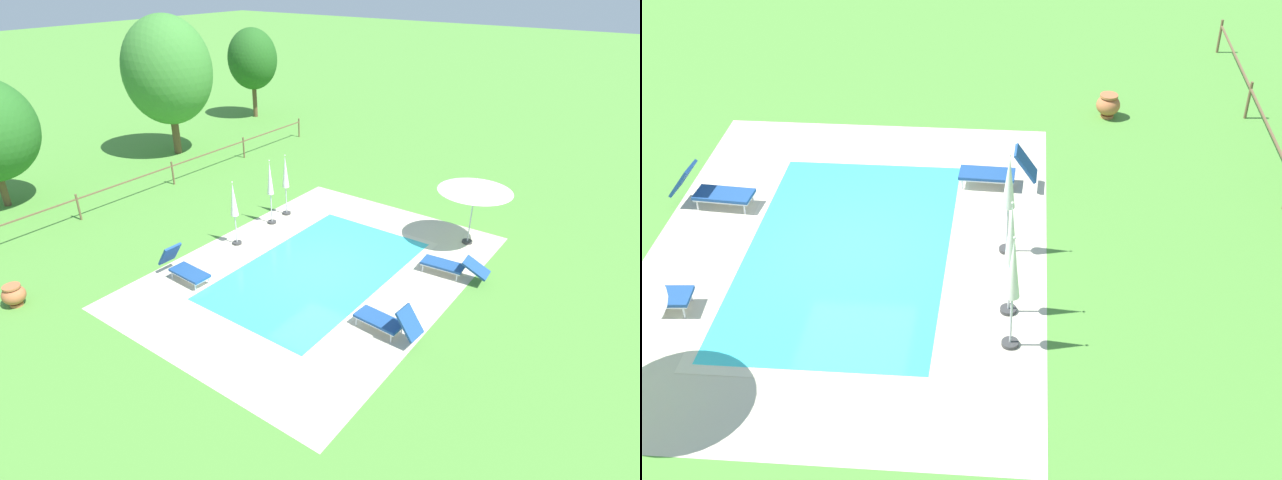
{
  "view_description": "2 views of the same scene",
  "coord_description": "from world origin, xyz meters",
  "views": [
    {
      "loc": [
        -11.31,
        -8.3,
        8.53
      ],
      "look_at": [
        0.75,
        0.5,
        0.6
      ],
      "focal_mm": 28.87,
      "sensor_mm": 36.0,
      "label": 1
    },
    {
      "loc": [
        14.21,
        3.52,
        10.49
      ],
      "look_at": [
        0.48,
        2.45,
        0.76
      ],
      "focal_mm": 47.67,
      "sensor_mm": 36.0,
      "label": 2
    }
  ],
  "objects": [
    {
      "name": "patio_umbrella_closed_row_west",
      "position": [
        2.64,
        3.5,
        1.58
      ],
      "size": [
        0.32,
        0.32,
        2.42
      ],
      "color": "#383838",
      "rests_on": "ground"
    },
    {
      "name": "sun_lounger_north_mid",
      "position": [
        -1.54,
        -3.35,
        0.4
      ],
      "size": [
        0.73,
        1.88,
        1.0
      ],
      "color": "navy",
      "rests_on": "ground"
    },
    {
      "name": "patio_umbrella_closed_row_mid_west",
      "position": [
        1.69,
        3.43,
        1.61
      ],
      "size": [
        0.32,
        0.32,
        2.49
      ],
      "color": "#383838",
      "rests_on": "ground"
    },
    {
      "name": "perimeter_fence",
      "position": [
        -0.14,
        9.52,
        0.71
      ],
      "size": [
        22.53,
        0.08,
        1.05
      ],
      "color": "brown",
      "rests_on": "ground"
    },
    {
      "name": "sun_lounger_north_far",
      "position": [
        -2.87,
        3.04,
        0.4
      ],
      "size": [
        0.68,
        1.84,
        1.02
      ],
      "color": "navy",
      "rests_on": "ground"
    },
    {
      "name": "ground_plane",
      "position": [
        0.0,
        0.0,
        0.0
      ],
      "size": [
        160.0,
        160.0,
        0.0
      ],
      "primitive_type": "plane",
      "color": "#518E38"
    },
    {
      "name": "pool_coping_rim",
      "position": [
        0.0,
        0.0,
        0.01
      ],
      "size": [
        7.68,
        4.7,
        0.01
      ],
      "color": "beige",
      "rests_on": "ground"
    },
    {
      "name": "pool_deck_paving",
      "position": [
        0.0,
        0.0,
        0.0
      ],
      "size": [
        11.33,
        8.35,
        0.01
      ],
      "primitive_type": "cube",
      "color": "beige",
      "rests_on": "ground"
    },
    {
      "name": "tree_far_west",
      "position": [
        12.98,
        14.57,
        3.54
      ],
      "size": [
        3.04,
        3.04,
        5.37
      ],
      "color": "brown",
      "rests_on": "ground"
    },
    {
      "name": "terracotta_urn_near_fence",
      "position": [
        -6.65,
        5.82,
        0.36
      ],
      "size": [
        0.64,
        0.64,
        0.66
      ],
      "color": "#B7663D",
      "rests_on": "ground"
    },
    {
      "name": "swimming_pool_water",
      "position": [
        0.0,
        0.0,
        0.01
      ],
      "size": [
        7.2,
        4.22,
        0.01
      ],
      "primitive_type": "cube",
      "color": "#38C6D1",
      "rests_on": "ground"
    },
    {
      "name": "patio_umbrella_closed_row_centre",
      "position": [
        -0.28,
        3.33,
        1.53
      ],
      "size": [
        0.32,
        0.32,
        2.33
      ],
      "color": "#383838",
      "rests_on": "ground"
    },
    {
      "name": "tree_west_mid",
      "position": [
        5.14,
        12.83,
        4.11
      ],
      "size": [
        4.31,
        4.31,
        6.69
      ],
      "color": "brown",
      "rests_on": "ground"
    },
    {
      "name": "patio_umbrella_open_foreground",
      "position": [
        4.54,
        -3.12,
        2.15
      ],
      "size": [
        2.48,
        2.48,
        2.4
      ],
      "color": "#383838",
      "rests_on": "ground"
    },
    {
      "name": "sun_lounger_north_near_steps",
      "position": [
        2.17,
        -3.54,
        0.35
      ],
      "size": [
        0.76,
        2.11,
        0.72
      ],
      "color": "navy",
      "rests_on": "ground"
    }
  ]
}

